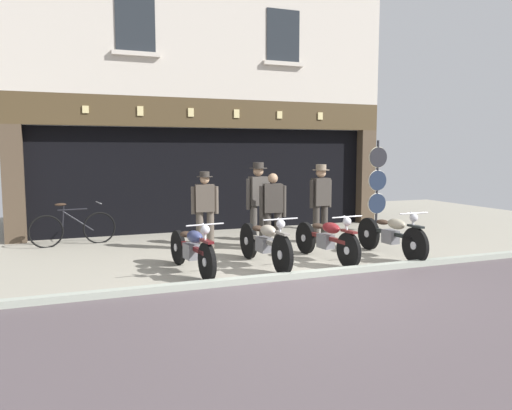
# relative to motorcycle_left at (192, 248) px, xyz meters

# --- Properties ---
(ground) EXTENTS (21.48, 22.00, 0.18)m
(ground) POSITION_rel_motorcycle_left_xyz_m (1.54, -2.04, -0.45)
(ground) COLOR gray
(shop_facade) EXTENTS (9.78, 4.42, 6.76)m
(shop_facade) POSITION_rel_motorcycle_left_xyz_m (1.54, 5.93, 1.37)
(shop_facade) COLOR black
(shop_facade) RESTS_ON ground
(motorcycle_left) EXTENTS (0.62, 1.97, 0.90)m
(motorcycle_left) POSITION_rel_motorcycle_left_xyz_m (0.00, 0.00, 0.00)
(motorcycle_left) COLOR black
(motorcycle_left) RESTS_ON ground
(motorcycle_center_left) EXTENTS (0.62, 2.08, 0.93)m
(motorcycle_center_left) POSITION_rel_motorcycle_left_xyz_m (1.30, -0.01, 0.02)
(motorcycle_center_left) COLOR black
(motorcycle_center_left) RESTS_ON ground
(motorcycle_center) EXTENTS (0.62, 2.03, 0.91)m
(motorcycle_center) POSITION_rel_motorcycle_left_xyz_m (2.55, 0.01, 0.00)
(motorcycle_center) COLOR black
(motorcycle_center) RESTS_ON ground
(motorcycle_center_right) EXTENTS (0.62, 2.08, 0.93)m
(motorcycle_center_right) POSITION_rel_motorcycle_left_xyz_m (3.90, -0.10, 0.01)
(motorcycle_center_right) COLOR black
(motorcycle_center_right) RESTS_ON ground
(salesman_left) EXTENTS (0.55, 0.33, 1.61)m
(salesman_left) POSITION_rel_motorcycle_left_xyz_m (0.72, 1.81, 0.47)
(salesman_left) COLOR brown
(salesman_left) RESTS_ON ground
(shopkeeper_center) EXTENTS (0.55, 0.28, 1.58)m
(shopkeeper_center) POSITION_rel_motorcycle_left_xyz_m (2.00, 1.27, 0.45)
(shopkeeper_center) COLOR #38332D
(shopkeeper_center) RESTS_ON ground
(salesman_right) EXTENTS (0.56, 0.37, 1.73)m
(salesman_right) POSITION_rel_motorcycle_left_xyz_m (3.33, 1.70, 0.56)
(salesman_right) COLOR #38332D
(salesman_right) RESTS_ON ground
(assistant_far_right) EXTENTS (0.56, 0.37, 1.79)m
(assistant_far_right) POSITION_rel_motorcycle_left_xyz_m (1.88, 1.78, 0.59)
(assistant_far_right) COLOR #47423D
(assistant_far_right) RESTS_ON ground
(tyre_sign_pole) EXTENTS (0.53, 0.06, 2.29)m
(tyre_sign_pole) POSITION_rel_motorcycle_left_xyz_m (5.45, 2.64, 0.85)
(tyre_sign_pole) COLOR #232328
(tyre_sign_pole) RESTS_ON ground
(advert_board_near) EXTENTS (0.71, 0.03, 1.08)m
(advert_board_near) POSITION_rel_motorcycle_left_xyz_m (-1.01, 4.34, 1.48)
(advert_board_near) COLOR silver
(leaning_bicycle) EXTENTS (1.79, 0.50, 0.94)m
(leaning_bicycle) POSITION_rel_motorcycle_left_xyz_m (-1.80, 3.32, -0.04)
(leaning_bicycle) COLOR black
(leaning_bicycle) RESTS_ON ground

